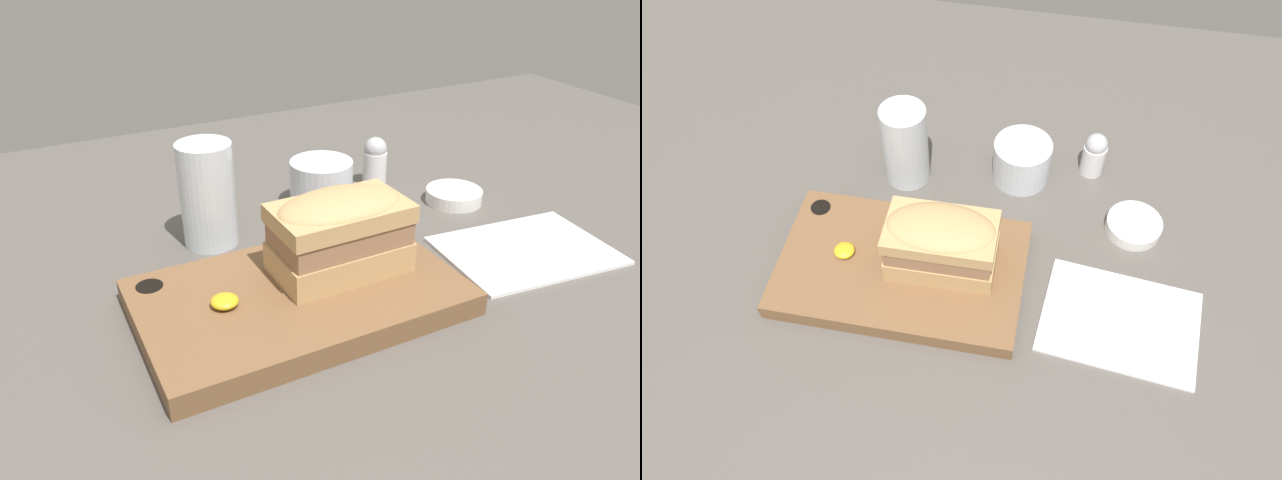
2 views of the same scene
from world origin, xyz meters
The scene contains 9 objects.
dining_table centered at (0.00, 0.00, 1.00)cm, with size 165.19×112.85×2.00cm.
serving_board centered at (-7.47, -4.35, 3.21)cm, with size 31.35×19.19×2.46cm.
sandwich centered at (-2.25, -3.32, 9.02)cm, with size 13.58×7.97×8.58cm.
mustard_dollop centered at (-14.93, -4.13, 4.94)cm, with size 2.67×2.67×1.07cm.
water_glass centered at (-10.69, 12.61, 7.34)cm, with size 6.34×6.34×12.34cm.
wine_glass centered at (5.48, 15.42, 4.86)cm, with size 8.20×8.20×6.31cm.
napkin centered at (20.70, -6.48, 2.20)cm, with size 20.37×15.57×0.40cm.
salt_shaker centered at (15.53, 18.33, 5.53)cm, with size 3.34×3.34×6.99cm.
condiment_dish centered at (21.89, 8.36, 2.89)cm, with size 7.49×7.49×1.78cm.
Camera 2 is at (8.33, -46.59, 70.24)cm, focal length 35.00 mm.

